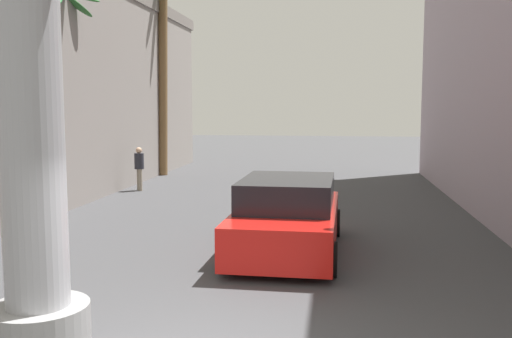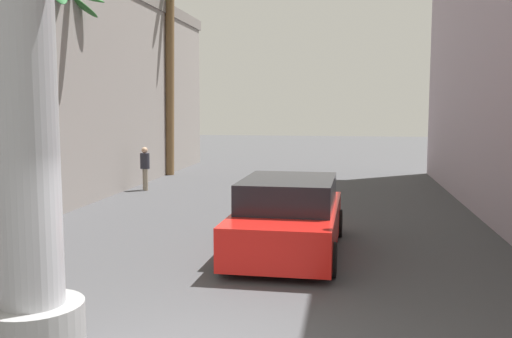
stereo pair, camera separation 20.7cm
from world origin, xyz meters
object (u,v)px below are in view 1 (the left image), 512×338
object	(u,v)px
car_lead	(287,217)
palm_tree_far_left	(162,60)
pedestrian_far_left	(139,165)
palm_tree_mid_left	(53,56)

from	to	relation	value
car_lead	palm_tree_far_left	bearing A→B (deg)	117.36
car_lead	pedestrian_far_left	bearing A→B (deg)	127.12
car_lead	palm_tree_far_left	distance (m)	15.00
car_lead	palm_tree_far_left	world-z (taller)	palm_tree_far_left
car_lead	palm_tree_far_left	size ratio (longest dim) A/B	0.55
car_lead	pedestrian_far_left	size ratio (longest dim) A/B	2.97
palm_tree_far_left	pedestrian_far_left	xyz separation A→B (m)	(0.56, -4.78, -4.12)
car_lead	palm_tree_mid_left	distance (m)	8.91
car_lead	palm_tree_far_left	xyz separation A→B (m)	(-6.60, 12.76, 4.30)
palm_tree_far_left	car_lead	bearing A→B (deg)	-62.64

